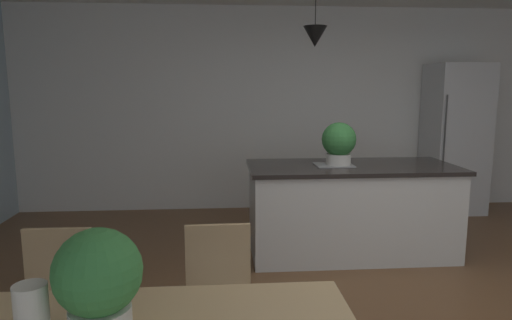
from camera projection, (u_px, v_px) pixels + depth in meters
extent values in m
cube|color=white|center=(318.00, 109.00, 6.21)|extent=(10.00, 0.12, 2.70)
cube|color=tan|center=(49.00, 317.00, 2.45)|extent=(0.41, 0.41, 0.04)
cube|color=white|center=(49.00, 311.00, 2.44)|extent=(0.37, 0.37, 0.03)
cube|color=tan|center=(59.00, 264.00, 2.59)|extent=(0.38, 0.04, 0.42)
cube|color=tan|center=(219.00, 311.00, 2.52)|extent=(0.41, 0.41, 0.04)
cube|color=white|center=(219.00, 305.00, 2.51)|extent=(0.37, 0.37, 0.03)
cube|color=tan|center=(218.00, 259.00, 2.66)|extent=(0.38, 0.04, 0.42)
cube|color=silver|center=(350.00, 211.00, 4.51)|extent=(1.96, 0.85, 0.88)
cube|color=black|center=(352.00, 167.00, 4.44)|extent=(2.02, 0.91, 0.04)
cube|color=gray|center=(334.00, 165.00, 4.42)|extent=(0.36, 0.30, 0.01)
cube|color=silver|center=(455.00, 139.00, 6.01)|extent=(0.70, 0.64, 1.95)
cylinder|color=#4C4C4C|center=(444.00, 142.00, 5.65)|extent=(0.02, 0.02, 1.17)
cone|color=black|center=(315.00, 37.00, 4.21)|extent=(0.22, 0.22, 0.19)
cylinder|color=beige|center=(338.00, 160.00, 4.42)|extent=(0.24, 0.24, 0.11)
sphere|color=#387F3D|center=(339.00, 139.00, 4.38)|extent=(0.33, 0.33, 0.33)
cylinder|color=beige|center=(101.00, 320.00, 1.72)|extent=(0.23, 0.23, 0.10)
sphere|color=#387F3D|center=(98.00, 272.00, 1.69)|extent=(0.33, 0.33, 0.33)
cylinder|color=silver|center=(32.00, 314.00, 1.65)|extent=(0.12, 0.12, 0.22)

